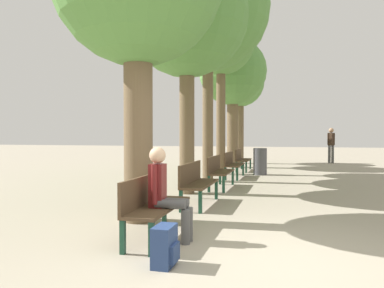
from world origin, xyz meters
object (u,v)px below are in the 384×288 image
(tree_row_2, at_px, (208,10))
(pedestrian_near, at_px, (331,143))
(bench_row_3, at_px, (232,163))
(tree_row_3, at_px, (221,43))
(bench_row_1, at_px, (196,180))
(bench_row_2, at_px, (218,169))
(tree_row_5, at_px, (240,84))
(bench_row_0, at_px, (153,201))
(tree_row_4, at_px, (233,73))
(trash_bin, at_px, (260,161))
(backpack, at_px, (165,246))
(person_seated, at_px, (166,191))
(bench_row_4, at_px, (241,158))
(tree_row_1, at_px, (187,17))

(tree_row_2, bearing_deg, pedestrian_near, 62.99)
(bench_row_3, relative_size, tree_row_3, 0.27)
(bench_row_1, bearing_deg, bench_row_2, 90.00)
(tree_row_3, height_order, tree_row_5, tree_row_3)
(bench_row_0, distance_m, tree_row_4, 11.89)
(trash_bin, bearing_deg, bench_row_3, -124.88)
(tree_row_5, xyz_separation_m, trash_bin, (1.39, -5.14, -3.44))
(backpack, bearing_deg, pedestrian_near, 78.28)
(bench_row_2, xyz_separation_m, person_seated, (0.22, -5.03, 0.17))
(bench_row_3, height_order, bench_row_4, same)
(bench_row_0, relative_size, tree_row_2, 0.23)
(bench_row_2, distance_m, bench_row_4, 4.92)
(bench_row_2, height_order, tree_row_1, tree_row_1)
(bench_row_3, height_order, tree_row_1, tree_row_1)
(bench_row_4, xyz_separation_m, tree_row_1, (-0.58, -5.96, 3.73))
(bench_row_0, relative_size, bench_row_3, 1.00)
(tree_row_2, xyz_separation_m, pedestrian_near, (4.40, 8.63, -4.16))
(bench_row_3, relative_size, tree_row_4, 0.29)
(bench_row_3, height_order, trash_bin, trash_bin)
(bench_row_3, bearing_deg, backpack, -86.44)
(tree_row_4, bearing_deg, trash_bin, -63.36)
(tree_row_5, distance_m, backpack, 15.19)
(tree_row_3, xyz_separation_m, pedestrian_near, (4.40, 6.42, -3.71))
(tree_row_2, height_order, pedestrian_near, tree_row_2)
(tree_row_3, bearing_deg, tree_row_1, -90.00)
(tree_row_5, relative_size, trash_bin, 5.53)
(trash_bin, bearing_deg, tree_row_5, 105.18)
(bench_row_2, height_order, person_seated, person_seated)
(bench_row_2, relative_size, trash_bin, 1.71)
(tree_row_1, relative_size, trash_bin, 6.11)
(tree_row_3, bearing_deg, tree_row_2, -90.00)
(bench_row_3, bearing_deg, trash_bin, 55.12)
(bench_row_0, distance_m, tree_row_2, 7.82)
(tree_row_2, relative_size, tree_row_5, 1.35)
(tree_row_1, height_order, trash_bin, tree_row_1)
(bench_row_3, distance_m, bench_row_4, 2.46)
(tree_row_2, bearing_deg, person_seated, -82.81)
(bench_row_1, bearing_deg, bench_row_0, -90.00)
(bench_row_1, distance_m, bench_row_4, 7.37)
(backpack, height_order, pedestrian_near, pedestrian_near)
(person_seated, bearing_deg, tree_row_2, 97.19)
(bench_row_4, xyz_separation_m, person_seated, (0.22, -9.94, 0.17))
(bench_row_4, xyz_separation_m, pedestrian_near, (3.82, 5.05, 0.50))
(tree_row_1, bearing_deg, bench_row_0, -81.50)
(bench_row_0, relative_size, bench_row_1, 1.00)
(bench_row_0, distance_m, tree_row_5, 14.11)
(tree_row_1, xyz_separation_m, person_seated, (0.80, -3.98, -3.56))
(tree_row_5, bearing_deg, backpack, -85.72)
(bench_row_1, relative_size, tree_row_2, 0.23)
(bench_row_0, bearing_deg, bench_row_2, 90.00)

